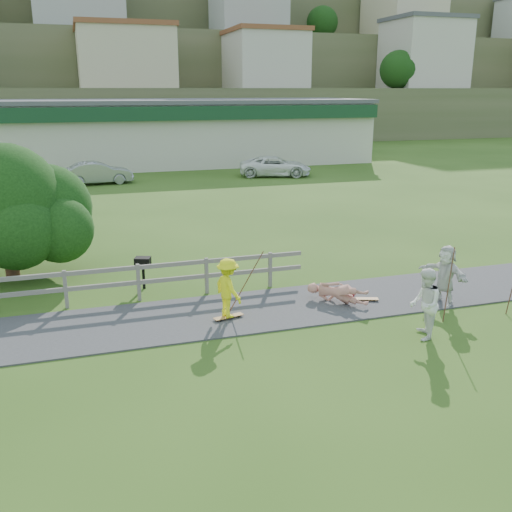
% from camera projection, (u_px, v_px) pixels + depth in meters
% --- Properties ---
extents(ground, '(260.00, 260.00, 0.00)m').
position_uv_depth(ground, '(236.00, 337.00, 14.09)').
color(ground, '#305117').
rests_on(ground, ground).
extents(path, '(34.00, 3.00, 0.04)m').
position_uv_depth(path, '(222.00, 314.00, 15.46)').
color(path, '#353538').
rests_on(path, ground).
extents(fence, '(15.05, 0.10, 1.10)m').
position_uv_depth(fence, '(41.00, 286.00, 15.58)').
color(fence, slate).
rests_on(fence, ground).
extents(strip_mall, '(32.50, 10.75, 5.10)m').
position_uv_depth(strip_mall, '(169.00, 131.00, 46.50)').
color(strip_mall, beige).
rests_on(strip_mall, ground).
extents(hillside, '(220.00, 67.00, 47.50)m').
position_uv_depth(hillside, '(87.00, 35.00, 93.62)').
color(hillside, '#4A5431').
rests_on(hillside, ground).
extents(skater_rider, '(0.88, 1.16, 1.59)m').
position_uv_depth(skater_rider, '(228.00, 292.00, 14.92)').
color(skater_rider, '#F7F517').
rests_on(skater_rider, ground).
extents(skater_fallen, '(1.64, 1.49, 0.65)m').
position_uv_depth(skater_fallen, '(337.00, 293.00, 16.19)').
color(skater_fallen, tan).
rests_on(skater_fallen, ground).
extents(spectator_a, '(0.98, 1.07, 1.77)m').
position_uv_depth(spectator_a, '(425.00, 304.00, 13.80)').
color(spectator_a, white).
rests_on(spectator_a, ground).
extents(spectator_d, '(0.98, 1.69, 1.73)m').
position_uv_depth(spectator_d, '(445.00, 275.00, 16.00)').
color(spectator_d, silver).
rests_on(spectator_d, ground).
extents(car_silver, '(4.48, 1.93, 1.44)m').
position_uv_depth(car_silver, '(98.00, 173.00, 36.55)').
color(car_silver, '#929399').
rests_on(car_silver, ground).
extents(car_white, '(5.44, 3.67, 1.38)m').
position_uv_depth(car_white, '(275.00, 166.00, 39.90)').
color(car_white, white).
rests_on(car_white, ground).
extents(tree, '(5.93, 5.93, 3.34)m').
position_uv_depth(tree, '(7.00, 227.00, 18.16)').
color(tree, black).
rests_on(tree, ground).
extents(bbq, '(0.55, 0.48, 1.00)m').
position_uv_depth(bbq, '(143.00, 273.00, 17.38)').
color(bbq, black).
rests_on(bbq, ground).
extents(longboard_rider, '(0.85, 0.39, 0.09)m').
position_uv_depth(longboard_rider, '(229.00, 318.00, 15.13)').
color(longboard_rider, olive).
rests_on(longboard_rider, ground).
extents(longboard_fallen, '(0.85, 0.46, 0.09)m').
position_uv_depth(longboard_fallen, '(364.00, 300.00, 16.41)').
color(longboard_fallen, olive).
rests_on(longboard_fallen, ground).
extents(helmet, '(0.27, 0.27, 0.27)m').
position_uv_depth(helmet, '(351.00, 293.00, 16.74)').
color(helmet, '#AF0819').
rests_on(helmet, ground).
extents(pole_rider, '(0.03, 0.03, 1.97)m').
position_uv_depth(pole_rider, '(246.00, 278.00, 15.40)').
color(pole_rider, '#573123').
rests_on(pole_rider, ground).
extents(pole_spec_left, '(0.03, 0.03, 2.03)m').
position_uv_depth(pole_spec_left, '(449.00, 285.00, 14.75)').
color(pole_spec_left, '#573123').
rests_on(pole_spec_left, ground).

